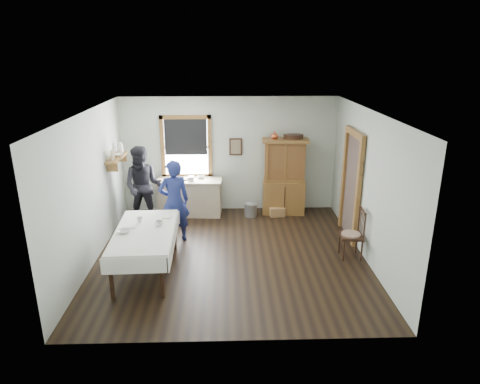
{
  "coord_description": "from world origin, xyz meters",
  "views": [
    {
      "loc": [
        -0.06,
        -7.3,
        3.73
      ],
      "look_at": [
        0.18,
        0.3,
        1.17
      ],
      "focal_mm": 32.0,
      "sensor_mm": 36.0,
      "label": 1
    }
  ],
  "objects_px": {
    "china_hutch": "(284,177)",
    "woman_blue": "(174,204)",
    "work_counter": "(190,197)",
    "figure_dark": "(143,189)",
    "dining_table": "(146,251)",
    "wicker_basket": "(277,211)",
    "pail": "(251,210)",
    "spindle_chair": "(352,234)"
  },
  "relations": [
    {
      "from": "china_hutch",
      "to": "pail",
      "type": "relative_size",
      "value": 5.72
    },
    {
      "from": "china_hutch",
      "to": "pail",
      "type": "xyz_separation_m",
      "value": [
        -0.78,
        -0.2,
        -0.73
      ]
    },
    {
      "from": "work_counter",
      "to": "figure_dark",
      "type": "height_order",
      "value": "figure_dark"
    },
    {
      "from": "china_hutch",
      "to": "wicker_basket",
      "type": "xyz_separation_m",
      "value": [
        -0.17,
        -0.19,
        -0.79
      ]
    },
    {
      "from": "work_counter",
      "to": "wicker_basket",
      "type": "bearing_deg",
      "value": -0.61
    },
    {
      "from": "pail",
      "to": "figure_dark",
      "type": "relative_size",
      "value": 0.19
    },
    {
      "from": "woman_blue",
      "to": "figure_dark",
      "type": "bearing_deg",
      "value": -66.76
    },
    {
      "from": "dining_table",
      "to": "pail",
      "type": "xyz_separation_m",
      "value": [
        1.96,
        2.53,
        -0.23
      ]
    },
    {
      "from": "spindle_chair",
      "to": "pail",
      "type": "relative_size",
      "value": 3.08
    },
    {
      "from": "work_counter",
      "to": "china_hutch",
      "type": "relative_size",
      "value": 0.84
    },
    {
      "from": "work_counter",
      "to": "figure_dark",
      "type": "xyz_separation_m",
      "value": [
        -0.95,
        -0.57,
        0.39
      ]
    },
    {
      "from": "china_hutch",
      "to": "pail",
      "type": "distance_m",
      "value": 1.09
    },
    {
      "from": "pail",
      "to": "wicker_basket",
      "type": "xyz_separation_m",
      "value": [
        0.61,
        0.01,
        -0.05
      ]
    },
    {
      "from": "dining_table",
      "to": "figure_dark",
      "type": "bearing_deg",
      "value": 100.66
    },
    {
      "from": "dining_table",
      "to": "spindle_chair",
      "type": "relative_size",
      "value": 2.04
    },
    {
      "from": "work_counter",
      "to": "spindle_chair",
      "type": "height_order",
      "value": "spindle_chair"
    },
    {
      "from": "work_counter",
      "to": "dining_table",
      "type": "height_order",
      "value": "work_counter"
    },
    {
      "from": "dining_table",
      "to": "pail",
      "type": "height_order",
      "value": "dining_table"
    },
    {
      "from": "china_hutch",
      "to": "pail",
      "type": "bearing_deg",
      "value": -161.49
    },
    {
      "from": "pail",
      "to": "woman_blue",
      "type": "xyz_separation_m",
      "value": [
        -1.6,
        -1.27,
        0.63
      ]
    },
    {
      "from": "pail",
      "to": "wicker_basket",
      "type": "bearing_deg",
      "value": 1.09
    },
    {
      "from": "woman_blue",
      "to": "figure_dark",
      "type": "height_order",
      "value": "figure_dark"
    },
    {
      "from": "wicker_basket",
      "to": "dining_table",
      "type": "bearing_deg",
      "value": -135.38
    },
    {
      "from": "work_counter",
      "to": "dining_table",
      "type": "bearing_deg",
      "value": -98.02
    },
    {
      "from": "spindle_chair",
      "to": "woman_blue",
      "type": "xyz_separation_m",
      "value": [
        -3.35,
        0.85,
        0.3
      ]
    },
    {
      "from": "china_hutch",
      "to": "woman_blue",
      "type": "height_order",
      "value": "china_hutch"
    },
    {
      "from": "dining_table",
      "to": "pail",
      "type": "relative_size",
      "value": 6.27
    },
    {
      "from": "wicker_basket",
      "to": "figure_dark",
      "type": "xyz_separation_m",
      "value": [
        -2.98,
        -0.42,
        0.72
      ]
    },
    {
      "from": "figure_dark",
      "to": "dining_table",
      "type": "bearing_deg",
      "value": -73.91
    },
    {
      "from": "pail",
      "to": "wicker_basket",
      "type": "relative_size",
      "value": 0.88
    },
    {
      "from": "pail",
      "to": "figure_dark",
      "type": "distance_m",
      "value": 2.49
    },
    {
      "from": "spindle_chair",
      "to": "woman_blue",
      "type": "relative_size",
      "value": 0.61
    },
    {
      "from": "dining_table",
      "to": "wicker_basket",
      "type": "bearing_deg",
      "value": 44.62
    },
    {
      "from": "pail",
      "to": "dining_table",
      "type": "bearing_deg",
      "value": -127.79
    },
    {
      "from": "work_counter",
      "to": "pail",
      "type": "bearing_deg",
      "value": -2.86
    },
    {
      "from": "china_hutch",
      "to": "figure_dark",
      "type": "bearing_deg",
      "value": -164.92
    },
    {
      "from": "pail",
      "to": "woman_blue",
      "type": "relative_size",
      "value": 0.2
    },
    {
      "from": "spindle_chair",
      "to": "woman_blue",
      "type": "bearing_deg",
      "value": 170.61
    },
    {
      "from": "china_hutch",
      "to": "figure_dark",
      "type": "relative_size",
      "value": 1.09
    },
    {
      "from": "dining_table",
      "to": "figure_dark",
      "type": "relative_size",
      "value": 1.19
    },
    {
      "from": "work_counter",
      "to": "spindle_chair",
      "type": "distance_m",
      "value": 3.9
    },
    {
      "from": "wicker_basket",
      "to": "figure_dark",
      "type": "relative_size",
      "value": 0.22
    }
  ]
}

